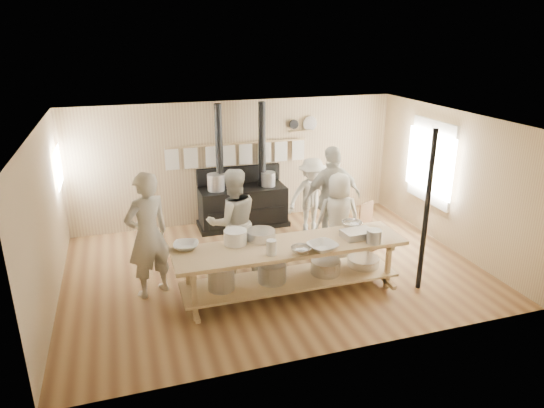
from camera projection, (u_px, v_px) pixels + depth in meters
name	position (u px, v px, depth m)	size (l,w,h in m)	color
ground	(273.00, 268.00, 8.51)	(7.00, 7.00, 0.00)	brown
room_shell	(273.00, 180.00, 7.96)	(7.00, 7.00, 7.00)	tan
window_right	(431.00, 162.00, 9.53)	(0.09, 1.50, 1.65)	beige
left_opening	(59.00, 167.00, 8.79)	(0.00, 0.90, 0.90)	white
stove	(242.00, 202.00, 10.23)	(1.90, 0.75, 2.60)	black
towel_rail	(238.00, 152.00, 10.14)	(3.00, 0.04, 0.47)	tan
back_wall_shelf	(303.00, 126.00, 10.44)	(0.63, 0.14, 0.32)	tan
prep_table	(290.00, 264.00, 7.52)	(3.60, 0.90, 0.85)	tan
support_post	(426.00, 213.00, 7.44)	(0.08, 0.08, 2.60)	black
cook_far_left	(148.00, 235.00, 7.38)	(0.73, 0.48, 2.00)	beige
cook_left	(233.00, 222.00, 8.10)	(0.90, 0.70, 1.84)	beige
cook_center	(338.00, 217.00, 8.64)	(0.78, 0.51, 1.60)	beige
cook_right	(332.00, 198.00, 9.02)	(1.16, 0.48, 1.98)	beige
cook_by_window	(312.00, 196.00, 9.74)	(1.03, 0.59, 1.59)	beige
chair	(371.00, 234.00, 9.34)	(0.52, 0.52, 0.84)	brown
bowl_white_a	(186.00, 246.00, 7.26)	(0.38, 0.38, 0.09)	white
bowl_steel_a	(301.00, 250.00, 7.12)	(0.30, 0.30, 0.09)	silver
bowl_white_b	(323.00, 247.00, 7.21)	(0.43, 0.43, 0.11)	white
bowl_steel_b	(352.00, 225.00, 8.02)	(0.34, 0.34, 0.11)	silver
roasting_pan	(358.00, 234.00, 7.67)	(0.50, 0.33, 0.11)	#B2B2B7
mixing_bowl_large	(261.00, 235.00, 7.58)	(0.46, 0.46, 0.15)	silver
bucket_galv	(374.00, 236.00, 7.44)	(0.23, 0.23, 0.21)	gray
deep_bowl_enamel	(235.00, 237.00, 7.40)	(0.36, 0.36, 0.22)	white
pitcher	(271.00, 248.00, 7.04)	(0.15, 0.15, 0.23)	white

